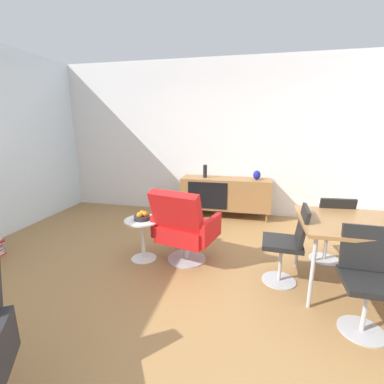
{
  "coord_description": "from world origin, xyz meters",
  "views": [
    {
      "loc": [
        0.48,
        -2.45,
        1.65
      ],
      "look_at": [
        -0.13,
        0.27,
        0.95
      ],
      "focal_mm": 25.04,
      "sensor_mm": 36.0,
      "label": 1
    }
  ],
  "objects_px": {
    "vase_sculptural_dark": "(205,171)",
    "lounge_chair_red": "(184,226)",
    "dining_chair_near_window": "(288,242)",
    "fruit_bowl": "(142,216)",
    "vase_cobalt": "(257,175)",
    "side_table_round": "(143,235)",
    "dining_chair_back_left": "(330,227)",
    "dining_chair_front_left": "(367,276)",
    "sideboard": "(225,193)"
  },
  "relations": [
    {
      "from": "dining_chair_front_left",
      "to": "fruit_bowl",
      "type": "xyz_separation_m",
      "value": [
        -2.24,
        0.72,
        0.09
      ]
    },
    {
      "from": "fruit_bowl",
      "to": "vase_cobalt",
      "type": "bearing_deg",
      "value": 53.18
    },
    {
      "from": "vase_sculptural_dark",
      "to": "fruit_bowl",
      "type": "height_order",
      "value": "vase_sculptural_dark"
    },
    {
      "from": "sideboard",
      "to": "vase_sculptural_dark",
      "type": "height_order",
      "value": "vase_sculptural_dark"
    },
    {
      "from": "sideboard",
      "to": "fruit_bowl",
      "type": "relative_size",
      "value": 8.0
    },
    {
      "from": "dining_chair_back_left",
      "to": "fruit_bowl",
      "type": "relative_size",
      "value": 4.28
    },
    {
      "from": "dining_chair_front_left",
      "to": "lounge_chair_red",
      "type": "distance_m",
      "value": 1.87
    },
    {
      "from": "vase_cobalt",
      "to": "dining_chair_back_left",
      "type": "distance_m",
      "value": 1.72
    },
    {
      "from": "dining_chair_front_left",
      "to": "side_table_round",
      "type": "distance_m",
      "value": 2.36
    },
    {
      "from": "dining_chair_front_left",
      "to": "lounge_chair_red",
      "type": "height_order",
      "value": "lounge_chair_red"
    },
    {
      "from": "dining_chair_back_left",
      "to": "vase_cobalt",
      "type": "bearing_deg",
      "value": 120.74
    },
    {
      "from": "vase_sculptural_dark",
      "to": "dining_chair_front_left",
      "type": "height_order",
      "value": "vase_sculptural_dark"
    },
    {
      "from": "dining_chair_front_left",
      "to": "side_table_round",
      "type": "xyz_separation_m",
      "value": [
        -2.24,
        0.72,
        -0.15
      ]
    },
    {
      "from": "vase_sculptural_dark",
      "to": "side_table_round",
      "type": "height_order",
      "value": "vase_sculptural_dark"
    },
    {
      "from": "vase_cobalt",
      "to": "dining_chair_front_left",
      "type": "xyz_separation_m",
      "value": [
        0.86,
        -2.57,
        -0.33
      ]
    },
    {
      "from": "fruit_bowl",
      "to": "dining_chair_front_left",
      "type": "bearing_deg",
      "value": -17.85
    },
    {
      "from": "side_table_round",
      "to": "vase_sculptural_dark",
      "type": "bearing_deg",
      "value": 75.99
    },
    {
      "from": "dining_chair_near_window",
      "to": "lounge_chair_red",
      "type": "distance_m",
      "value": 1.19
    },
    {
      "from": "vase_sculptural_dark",
      "to": "fruit_bowl",
      "type": "bearing_deg",
      "value": -103.99
    },
    {
      "from": "dining_chair_back_left",
      "to": "fruit_bowl",
      "type": "distance_m",
      "value": 2.28
    },
    {
      "from": "dining_chair_front_left",
      "to": "fruit_bowl",
      "type": "height_order",
      "value": "dining_chair_front_left"
    },
    {
      "from": "dining_chair_back_left",
      "to": "sideboard",
      "type": "bearing_deg",
      "value": 134.09
    },
    {
      "from": "vase_cobalt",
      "to": "dining_chair_back_left",
      "type": "relative_size",
      "value": 0.19
    },
    {
      "from": "vase_sculptural_dark",
      "to": "dining_chair_near_window",
      "type": "bearing_deg",
      "value": -58.36
    },
    {
      "from": "dining_chair_back_left",
      "to": "dining_chair_near_window",
      "type": "height_order",
      "value": "same"
    },
    {
      "from": "side_table_round",
      "to": "fruit_bowl",
      "type": "xyz_separation_m",
      "value": [
        0.0,
        0.0,
        0.24
      ]
    },
    {
      "from": "dining_chair_back_left",
      "to": "side_table_round",
      "type": "relative_size",
      "value": 1.65
    },
    {
      "from": "dining_chair_front_left",
      "to": "fruit_bowl",
      "type": "distance_m",
      "value": 2.35
    },
    {
      "from": "dining_chair_near_window",
      "to": "lounge_chair_red",
      "type": "height_order",
      "value": "lounge_chair_red"
    },
    {
      "from": "dining_chair_near_window",
      "to": "dining_chair_front_left",
      "type": "relative_size",
      "value": 1.0
    },
    {
      "from": "vase_sculptural_dark",
      "to": "fruit_bowl",
      "type": "xyz_separation_m",
      "value": [
        -0.46,
        -1.84,
        -0.28
      ]
    },
    {
      "from": "side_table_round",
      "to": "dining_chair_back_left",
      "type": "bearing_deg",
      "value": 10.07
    },
    {
      "from": "sideboard",
      "to": "lounge_chair_red",
      "type": "bearing_deg",
      "value": -99.97
    },
    {
      "from": "dining_chair_near_window",
      "to": "dining_chair_front_left",
      "type": "xyz_separation_m",
      "value": [
        0.54,
        -0.56,
        0.0
      ]
    },
    {
      "from": "side_table_round",
      "to": "fruit_bowl",
      "type": "height_order",
      "value": "fruit_bowl"
    },
    {
      "from": "fruit_bowl",
      "to": "dining_chair_near_window",
      "type": "bearing_deg",
      "value": -5.57
    },
    {
      "from": "vase_cobalt",
      "to": "dining_chair_front_left",
      "type": "height_order",
      "value": "vase_cobalt"
    },
    {
      "from": "sideboard",
      "to": "side_table_round",
      "type": "xyz_separation_m",
      "value": [
        -0.84,
        -1.84,
        -0.12
      ]
    },
    {
      "from": "vase_sculptural_dark",
      "to": "lounge_chair_red",
      "type": "distance_m",
      "value": 1.86
    },
    {
      "from": "fruit_bowl",
      "to": "side_table_round",
      "type": "bearing_deg",
      "value": -132.6
    },
    {
      "from": "dining_chair_back_left",
      "to": "lounge_chair_red",
      "type": "relative_size",
      "value": 0.9
    },
    {
      "from": "sideboard",
      "to": "dining_chair_near_window",
      "type": "height_order",
      "value": "dining_chair_near_window"
    },
    {
      "from": "lounge_chair_red",
      "to": "dining_chair_back_left",
      "type": "bearing_deg",
      "value": 12.21
    },
    {
      "from": "dining_chair_front_left",
      "to": "fruit_bowl",
      "type": "relative_size",
      "value": 4.28
    },
    {
      "from": "sideboard",
      "to": "vase_cobalt",
      "type": "xyz_separation_m",
      "value": [
        0.54,
        0.0,
        0.36
      ]
    },
    {
      "from": "dining_chair_back_left",
      "to": "lounge_chair_red",
      "type": "height_order",
      "value": "lounge_chair_red"
    },
    {
      "from": "vase_cobalt",
      "to": "lounge_chair_red",
      "type": "height_order",
      "value": "lounge_chair_red"
    },
    {
      "from": "sideboard",
      "to": "fruit_bowl",
      "type": "height_order",
      "value": "sideboard"
    },
    {
      "from": "sideboard",
      "to": "dining_chair_back_left",
      "type": "distance_m",
      "value": 2.01
    },
    {
      "from": "vase_cobalt",
      "to": "vase_sculptural_dark",
      "type": "distance_m",
      "value": 0.92
    }
  ]
}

